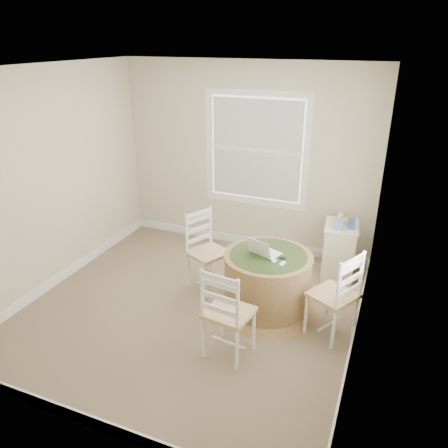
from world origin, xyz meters
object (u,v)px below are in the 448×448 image
at_px(chair_left, 208,253).
at_px(laptop, 264,252).
at_px(round_table, 267,280).
at_px(corner_chest, 339,251).
at_px(chair_near, 229,312).
at_px(chair_right, 333,295).

distance_m(chair_left, laptop, 0.81).
xyz_separation_m(chair_left, laptop, (0.75, -0.18, 0.24)).
xyz_separation_m(round_table, corner_chest, (0.62, 1.06, -0.02)).
height_order(chair_near, chair_right, same).
relative_size(chair_left, chair_right, 1.00).
xyz_separation_m(chair_left, corner_chest, (1.42, 0.87, -0.11)).
bearing_deg(chair_left, chair_near, -120.84).
distance_m(chair_near, laptop, 0.90).
height_order(round_table, corner_chest, corner_chest).
height_order(round_table, chair_right, chair_right).
height_order(chair_left, corner_chest, chair_left).
height_order(chair_right, corner_chest, chair_right).
relative_size(round_table, corner_chest, 1.60).
distance_m(chair_near, chair_right, 1.09).
relative_size(round_table, laptop, 3.05).
distance_m(round_table, chair_right, 0.77).
bearing_deg(round_table, corner_chest, 73.10).
height_order(round_table, laptop, laptop).
height_order(chair_right, laptop, chair_right).
xyz_separation_m(round_table, chair_near, (-0.12, -0.86, 0.10)).
distance_m(laptop, corner_chest, 1.30).
bearing_deg(corner_chest, laptop, -128.98).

